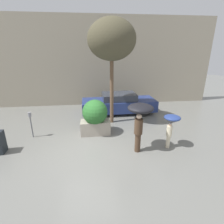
{
  "coord_description": "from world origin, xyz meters",
  "views": [
    {
      "loc": [
        0.25,
        -6.14,
        3.87
      ],
      "look_at": [
        1.17,
        1.6,
        1.05
      ],
      "focal_mm": 28.0,
      "sensor_mm": 36.0,
      "label": 1
    }
  ],
  "objects_px": {
    "person_child": "(171,123)",
    "street_tree": "(112,40)",
    "planter_box": "(95,116)",
    "parked_car_near": "(119,104)",
    "parking_meter": "(30,120)",
    "person_adult": "(140,114)"
  },
  "relations": [
    {
      "from": "person_child",
      "to": "street_tree",
      "type": "distance_m",
      "value": 4.78
    },
    {
      "from": "planter_box",
      "to": "person_child",
      "type": "distance_m",
      "value": 3.4
    },
    {
      "from": "planter_box",
      "to": "person_child",
      "type": "bearing_deg",
      "value": -27.9
    },
    {
      "from": "parked_car_near",
      "to": "street_tree",
      "type": "bearing_deg",
      "value": 155.39
    },
    {
      "from": "person_child",
      "to": "street_tree",
      "type": "bearing_deg",
      "value": 92.52
    },
    {
      "from": "person_child",
      "to": "parking_meter",
      "type": "bearing_deg",
      "value": 132.45
    },
    {
      "from": "person_child",
      "to": "street_tree",
      "type": "xyz_separation_m",
      "value": [
        -2.06,
        2.91,
        3.18
      ]
    },
    {
      "from": "person_child",
      "to": "parked_car_near",
      "type": "distance_m",
      "value": 4.64
    },
    {
      "from": "planter_box",
      "to": "parked_car_near",
      "type": "bearing_deg",
      "value": 60.76
    },
    {
      "from": "parked_car_near",
      "to": "street_tree",
      "type": "height_order",
      "value": "street_tree"
    },
    {
      "from": "planter_box",
      "to": "street_tree",
      "type": "bearing_deg",
      "value": 54.64
    },
    {
      "from": "parked_car_near",
      "to": "street_tree",
      "type": "xyz_separation_m",
      "value": [
        -0.63,
        -1.48,
        3.66
      ]
    },
    {
      "from": "person_adult",
      "to": "person_child",
      "type": "xyz_separation_m",
      "value": [
        1.33,
        0.07,
        -0.44
      ]
    },
    {
      "from": "parked_car_near",
      "to": "planter_box",
      "type": "bearing_deg",
      "value": 149.21
    },
    {
      "from": "planter_box",
      "to": "street_tree",
      "type": "relative_size",
      "value": 0.32
    },
    {
      "from": "person_adult",
      "to": "parked_car_near",
      "type": "bearing_deg",
      "value": 33.1
    },
    {
      "from": "parked_car_near",
      "to": "parking_meter",
      "type": "xyz_separation_m",
      "value": [
        -4.47,
        -2.83,
        0.27
      ]
    },
    {
      "from": "person_child",
      "to": "person_adult",
      "type": "bearing_deg",
      "value": 150.38
    },
    {
      "from": "person_child",
      "to": "parked_car_near",
      "type": "bearing_deg",
      "value": 75.3
    },
    {
      "from": "person_child",
      "to": "parked_car_near",
      "type": "height_order",
      "value": "person_child"
    },
    {
      "from": "planter_box",
      "to": "parking_meter",
      "type": "relative_size",
      "value": 1.38
    },
    {
      "from": "person_adult",
      "to": "parked_car_near",
      "type": "xyz_separation_m",
      "value": [
        -0.1,
        4.46,
        -0.93
      ]
    }
  ]
}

